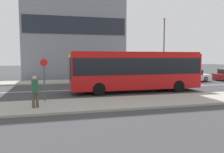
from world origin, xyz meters
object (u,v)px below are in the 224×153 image
at_px(parked_car_0, 191,76).
at_px(pedestrian_near_stop, 35,90).
at_px(bus_stop_sign, 44,76).
at_px(city_bus, 135,69).
at_px(street_lamp, 164,42).

height_order(parked_car_0, pedestrian_near_stop, pedestrian_near_stop).
relative_size(parked_car_0, bus_stop_sign, 1.65).
distance_m(city_bus, street_lamp, 9.74).
height_order(pedestrian_near_stop, bus_stop_sign, bus_stop_sign).
relative_size(city_bus, pedestrian_near_stop, 6.20).
relative_size(pedestrian_near_stop, bus_stop_sign, 0.65).
relative_size(parked_car_0, pedestrian_near_stop, 2.54).
xyz_separation_m(city_bus, bus_stop_sign, (-6.95, -2.93, -0.19)).
bearing_deg(bus_stop_sign, street_lamp, 37.12).
distance_m(pedestrian_near_stop, street_lamp, 18.20).
bearing_deg(street_lamp, parked_car_0, -30.42).
xyz_separation_m(city_bus, street_lamp, (6.18, 7.01, 2.74)).
distance_m(parked_car_0, pedestrian_near_stop, 19.08).
relative_size(city_bus, parked_car_0, 2.44).
distance_m(city_bus, bus_stop_sign, 7.54).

